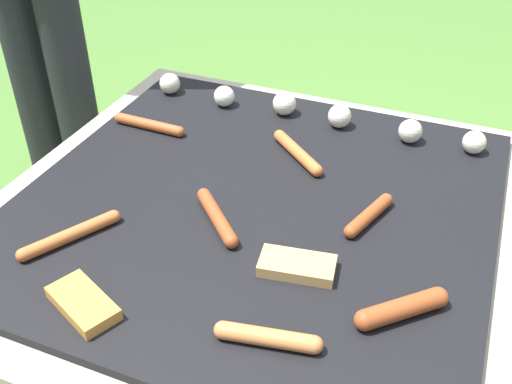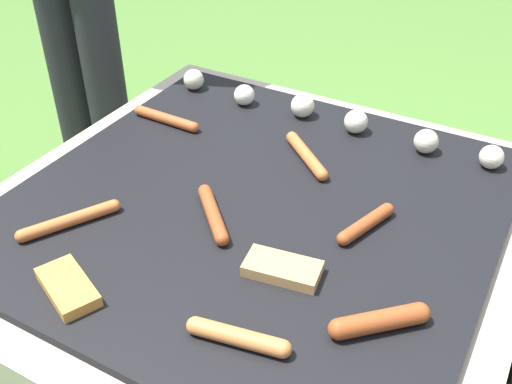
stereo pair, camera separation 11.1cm
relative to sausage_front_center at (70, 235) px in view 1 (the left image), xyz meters
The scene contains 12 objects.
ground_plane 0.54m from the sausage_front_center, 41.91° to the left, with size 14.00×14.00×0.00m, color #47702D.
grill 0.40m from the sausage_front_center, 41.91° to the left, with size 0.98×0.98×0.41m.
sausage_mid_left 0.40m from the sausage_front_center, 11.80° to the right, with size 0.15×0.05×0.03m.
sausage_front_right 0.52m from the sausage_front_center, 28.14° to the left, with size 0.06×0.14×0.02m.
sausage_mid_right 0.25m from the sausage_front_center, 33.29° to the left, with size 0.13×0.13×0.03m.
sausage_back_center 0.48m from the sausage_front_center, 55.52° to the left, with size 0.14×0.13×0.02m.
sausage_front_left 0.56m from the sausage_front_center, ahead, with size 0.12×0.12×0.03m.
sausage_back_left 0.39m from the sausage_front_center, 100.54° to the left, with size 0.18×0.03×0.02m.
sausage_front_center is the anchor object (origin of this frame).
bread_slice_left 0.39m from the sausage_front_center, 11.09° to the left, with size 0.13×0.08×0.02m.
bread_slice_right 0.17m from the sausage_front_center, 47.39° to the right, with size 0.13×0.11×0.02m.
mushroom_row 0.61m from the sausage_front_center, 66.18° to the left, with size 0.77×0.07×0.05m.
Camera 1 is at (0.34, -0.83, 1.08)m, focal length 42.00 mm.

